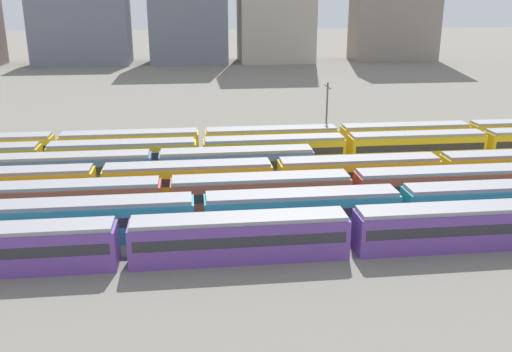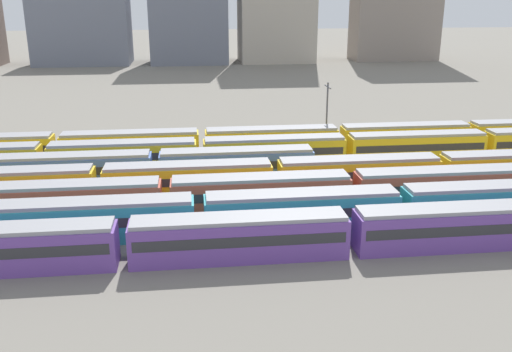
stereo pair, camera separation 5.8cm
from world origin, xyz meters
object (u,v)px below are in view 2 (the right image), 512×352
Objects in this scene: train_track_5 at (274,151)px; train_track_6 at (339,139)px; train_track_1 at (199,215)px; train_track_2 at (261,193)px; train_track_0 at (239,237)px; train_track_4 at (72,170)px; catenary_pole_1 at (327,111)px; train_track_3 at (439,170)px.

train_track_6 is (9.85, 5.20, 0.00)m from train_track_5.
train_track_1 is 8.17m from train_track_2.
train_track_4 is at bearing 129.79° from train_track_0.
catenary_pole_1 is (8.75, 8.29, 3.26)m from train_track_5.
train_track_6 is at bearing 17.00° from train_track_4.
train_track_5 is 11.14m from train_track_6.
train_track_6 is at bearing 61.87° from train_track_0.
train_track_0 is at bearing -50.21° from train_track_4.
catenary_pole_1 reaches higher than train_track_3.
train_track_2 is at bearing -166.18° from train_track_3.
train_track_3 is 41.90m from train_track_4.
train_track_4 is at bearing 172.87° from train_track_3.
catenary_pole_1 reaches higher than train_track_2.
train_track_4 is at bearing 132.19° from train_track_1.
train_track_3 is (21.13, 5.20, 0.00)m from train_track_2.
train_track_0 is at bearing -106.68° from train_track_2.
train_track_1 is 0.66× the size of train_track_3.
train_track_3 is at bearing 13.82° from train_track_2.
train_track_2 and train_track_5 have the same top height.
train_track_3 is at bearing -65.12° from catenary_pole_1.
train_track_1 is at bearing -47.81° from train_track_4.
train_track_1 is 0.66× the size of train_track_6.
catenary_pole_1 is (15.58, 34.29, 3.26)m from train_track_0.
train_track_1 and train_track_3 have the same top height.
train_track_0 and train_track_4 have the same top height.
train_track_5 is (24.15, 5.20, 0.00)m from train_track_4.
catenary_pole_1 reaches higher than train_track_5.
train_track_4 is at bearing -157.71° from catenary_pole_1.
train_track_4 is 35.71m from catenary_pole_1.
train_track_3 is (27.43, 10.40, 0.00)m from train_track_1.
train_track_6 is at bearing 27.83° from train_track_5.
train_track_4 is 35.56m from train_track_6.
train_track_3 is at bearing 32.75° from train_track_0.
train_track_3 is 17.34m from train_track_6.
train_track_4 is 0.50× the size of train_track_6.
train_track_1 and train_track_4 have the same top height.
train_track_6 is (19.87, 26.00, 0.00)m from train_track_1.
train_track_1 is (-3.18, 5.20, 0.00)m from train_track_0.
train_track_1 is 21.06m from train_track_4.
train_track_0 is 6.10m from train_track_1.
catenary_pole_1 reaches higher than train_track_6.
catenary_pole_1 is at bearing 62.45° from train_track_2.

